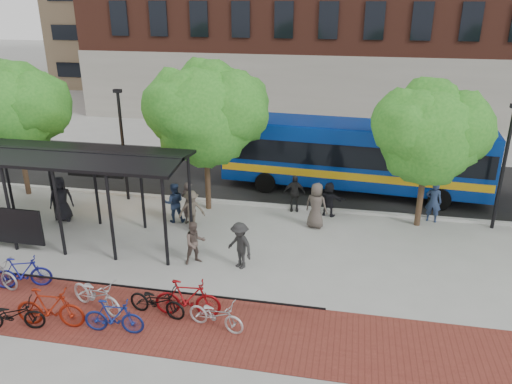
% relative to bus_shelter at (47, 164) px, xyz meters
% --- Properties ---
extents(ground, '(160.00, 160.00, 0.00)m').
position_rel_bus_shelter_xyz_m(ground, '(8.13, 0.48, -3.00)').
color(ground, '#9E9E99').
rests_on(ground, ground).
extents(asphalt_street, '(160.00, 8.00, 0.01)m').
position_rel_bus_shelter_xyz_m(asphalt_street, '(8.13, 8.48, -2.99)').
color(asphalt_street, black).
rests_on(asphalt_street, ground).
extents(curb, '(160.00, 0.25, 0.12)m').
position_rel_bus_shelter_xyz_m(curb, '(8.13, 4.48, -2.94)').
color(curb, '#B7B7B2').
rests_on(curb, ground).
extents(brick_strip, '(24.00, 3.00, 0.01)m').
position_rel_bus_shelter_xyz_m(brick_strip, '(6.13, -4.52, -3.00)').
color(brick_strip, maroon).
rests_on(brick_strip, ground).
extents(bike_rack_rail, '(12.00, 0.05, 0.95)m').
position_rel_bus_shelter_xyz_m(bike_rack_rail, '(4.83, -3.62, -3.00)').
color(bike_rack_rail, black).
rests_on(bike_rack_rail, ground).
extents(bus_shelter, '(10.60, 3.07, 3.60)m').
position_rel_bus_shelter_xyz_m(bus_shelter, '(0.00, 0.00, 0.00)').
color(bus_shelter, black).
rests_on(bus_shelter, ground).
extents(tree_a, '(4.90, 4.00, 6.18)m').
position_rel_bus_shelter_xyz_m(tree_a, '(-3.77, 3.83, 1.24)').
color(tree_a, '#382619').
rests_on(tree_a, ground).
extents(tree_b, '(5.15, 4.20, 6.47)m').
position_rel_bus_shelter_xyz_m(tree_b, '(5.23, 3.83, 1.46)').
color(tree_b, '#382619').
rests_on(tree_b, ground).
extents(tree_c, '(4.66, 3.80, 5.92)m').
position_rel_bus_shelter_xyz_m(tree_c, '(14.22, 3.83, 1.06)').
color(tree_c, '#382619').
rests_on(tree_c, ground).
extents(lamp_post_left, '(0.35, 0.20, 5.12)m').
position_rel_bus_shelter_xyz_m(lamp_post_left, '(1.13, 4.08, -0.25)').
color(lamp_post_left, black).
rests_on(lamp_post_left, ground).
extents(lamp_post_right, '(0.35, 0.20, 5.12)m').
position_rel_bus_shelter_xyz_m(lamp_post_right, '(17.13, 4.08, -0.25)').
color(lamp_post_right, black).
rests_on(lamp_post_right, ground).
extents(bus, '(12.57, 3.61, 3.35)m').
position_rel_bus_shelter_xyz_m(bus, '(11.35, 7.22, -1.07)').
color(bus, navy).
rests_on(bus, ground).
extents(bike_3, '(1.89, 1.10, 1.09)m').
position_rel_bus_shelter_xyz_m(bike_3, '(1.04, -3.65, -2.45)').
color(bike_3, navy).
rests_on(bike_3, ground).
extents(bike_4, '(1.90, 1.01, 0.95)m').
position_rel_bus_shelter_xyz_m(bike_4, '(2.11, -5.66, -2.53)').
color(bike_4, black).
rests_on(bike_4, ground).
extents(bike_5, '(2.09, 0.74, 1.23)m').
position_rel_bus_shelter_xyz_m(bike_5, '(3.10, -5.33, -2.38)').
color(bike_5, maroon).
rests_on(bike_5, ground).
extents(bike_6, '(2.16, 1.42, 1.07)m').
position_rel_bus_shelter_xyz_m(bike_6, '(4.00, -4.33, -2.46)').
color(bike_6, silver).
rests_on(bike_6, ground).
extents(bike_7, '(1.78, 0.61, 1.05)m').
position_rel_bus_shelter_xyz_m(bike_7, '(5.01, -5.26, -2.47)').
color(bike_7, navy).
rests_on(bike_7, ground).
extents(bike_8, '(1.94, 0.96, 0.97)m').
position_rel_bus_shelter_xyz_m(bike_8, '(5.89, -4.24, -2.51)').
color(bike_8, black).
rests_on(bike_8, ground).
extents(bike_9, '(2.03, 0.73, 1.20)m').
position_rel_bus_shelter_xyz_m(bike_9, '(6.80, -4.09, -2.40)').
color(bike_9, maroon).
rests_on(bike_9, ground).
extents(bike_10, '(1.85, 1.02, 0.92)m').
position_rel_bus_shelter_xyz_m(bike_10, '(7.78, -4.51, -2.54)').
color(bike_10, '#BBBBBE').
rests_on(bike_10, ground).
extents(pedestrian_0, '(1.13, 0.99, 1.95)m').
position_rel_bus_shelter_xyz_m(pedestrian_0, '(-0.54, 1.36, -2.02)').
color(pedestrian_0, black).
rests_on(pedestrian_0, ground).
extents(pedestrian_1, '(0.76, 0.58, 1.87)m').
position_rel_bus_shelter_xyz_m(pedestrian_1, '(4.82, 2.05, -2.06)').
color(pedestrian_1, '#3D3431').
rests_on(pedestrian_1, ground).
extents(pedestrian_2, '(1.00, 0.89, 1.71)m').
position_rel_bus_shelter_xyz_m(pedestrian_2, '(4.15, 2.15, -2.14)').
color(pedestrian_2, navy).
rests_on(pedestrian_2, ground).
extents(pedestrian_3, '(1.22, 0.99, 1.65)m').
position_rel_bus_shelter_xyz_m(pedestrian_3, '(5.07, 1.63, -2.17)').
color(pedestrian_3, brown).
rests_on(pedestrian_3, ground).
extents(pedestrian_4, '(1.01, 0.53, 1.65)m').
position_rel_bus_shelter_xyz_m(pedestrian_4, '(8.91, 4.27, -2.17)').
color(pedestrian_4, black).
rests_on(pedestrian_4, ground).
extents(pedestrian_5, '(1.48, 0.83, 1.52)m').
position_rel_bus_shelter_xyz_m(pedestrian_5, '(10.45, 4.00, -2.24)').
color(pedestrian_5, black).
rests_on(pedestrian_5, ground).
extents(pedestrian_6, '(1.08, 0.86, 1.92)m').
position_rel_bus_shelter_xyz_m(pedestrian_6, '(9.99, 2.75, -2.04)').
color(pedestrian_6, '#48403A').
rests_on(pedestrian_6, ground).
extents(pedestrian_7, '(0.74, 0.58, 1.78)m').
position_rel_bus_shelter_xyz_m(pedestrian_7, '(14.75, 4.28, -2.11)').
color(pedestrian_7, navy).
rests_on(pedestrian_7, ground).
extents(pedestrian_8, '(0.98, 0.94, 1.59)m').
position_rel_bus_shelter_xyz_m(pedestrian_8, '(6.06, -1.02, -2.20)').
color(pedestrian_8, brown).
rests_on(pedestrian_8, ground).
extents(pedestrian_9, '(1.27, 1.16, 1.71)m').
position_rel_bus_shelter_xyz_m(pedestrian_9, '(7.68, -1.02, -2.14)').
color(pedestrian_9, '#242424').
rests_on(pedestrian_9, ground).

